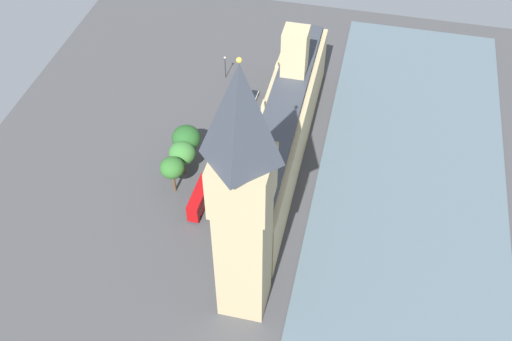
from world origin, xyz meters
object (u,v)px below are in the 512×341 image
object	(u,v)px
car_silver_leading	(240,128)
plane_tree_trailing	(182,153)
pedestrian_opposite_hall	(248,155)
pedestrian_midblock	(272,90)
car_dark_green_kerbside	(219,175)
parliament_building	(283,128)
plane_tree_under_trees	(172,168)
pedestrian_far_end	(261,109)
car_white_corner	(254,96)
plane_tree_near_tower	(186,138)
double_decker_bus_by_river_gate	(200,198)
street_lamp_slot_10	(225,63)
clock_tower	(242,200)

from	to	relation	value
car_silver_leading	plane_tree_trailing	size ratio (longest dim) A/B	0.48
pedestrian_opposite_hall	pedestrian_midblock	bearing A→B (deg)	38.67
car_dark_green_kerbside	pedestrian_opposite_hall	xyz separation A→B (m)	(-4.93, -7.78, -0.18)
parliament_building	plane_tree_under_trees	distance (m)	27.19
pedestrian_far_end	plane_tree_under_trees	size ratio (longest dim) A/B	0.17
car_white_corner	car_silver_leading	world-z (taller)	same
pedestrian_opposite_hall	plane_tree_near_tower	world-z (taller)	plane_tree_near_tower
plane_tree_trailing	plane_tree_near_tower	xyz separation A→B (m)	(0.44, -4.52, 0.42)
double_decker_bus_by_river_gate	pedestrian_midblock	bearing A→B (deg)	-97.85
pedestrian_far_end	car_dark_green_kerbside	bearing A→B (deg)	-28.56
parliament_building	plane_tree_trailing	bearing A→B (deg)	28.59
pedestrian_midblock	pedestrian_opposite_hall	xyz separation A→B (m)	(0.31, 25.58, 0.01)
double_decker_bus_by_river_gate	plane_tree_trailing	bearing A→B (deg)	-52.31
parliament_building	plane_tree_under_trees	size ratio (longest dim) A/B	7.10
plane_tree_under_trees	car_dark_green_kerbside	bearing A→B (deg)	-144.19
street_lamp_slot_10	plane_tree_trailing	bearing A→B (deg)	90.14
pedestrian_midblock	pedestrian_far_end	distance (m)	8.36
parliament_building	street_lamp_slot_10	xyz separation A→B (m)	(20.90, -25.85, -3.52)
plane_tree_under_trees	pedestrian_opposite_hall	bearing A→B (deg)	-134.00
plane_tree_near_tower	clock_tower	bearing A→B (deg)	122.85
car_dark_green_kerbside	street_lamp_slot_10	xyz separation A→B (m)	(8.29, -36.74, 3.79)
car_dark_green_kerbside	pedestrian_opposite_hall	bearing A→B (deg)	59.09
car_dark_green_kerbside	pedestrian_midblock	bearing A→B (deg)	82.51
car_dark_green_kerbside	double_decker_bus_by_river_gate	world-z (taller)	double_decker_bus_by_river_gate
pedestrian_midblock	plane_tree_trailing	bearing A→B (deg)	29.62
car_silver_leading	pedestrian_opposite_hall	distance (m)	9.62
parliament_building	street_lamp_slot_10	world-z (taller)	parliament_building
pedestrian_far_end	plane_tree_trailing	bearing A→B (deg)	-44.94
double_decker_bus_by_river_gate	pedestrian_midblock	distance (m)	43.25
parliament_building	car_silver_leading	bearing A→B (deg)	-25.07
pedestrian_far_end	street_lamp_slot_10	xyz separation A→B (m)	(12.53, -11.68, 3.92)
parliament_building	plane_tree_under_trees	xyz separation A→B (m)	(21.16, 17.05, -0.93)
car_dark_green_kerbside	pedestrian_midblock	distance (m)	33.77
car_dark_green_kerbside	pedestrian_opposite_hall	distance (m)	9.21
pedestrian_opposite_hall	street_lamp_slot_10	world-z (taller)	street_lamp_slot_10
pedestrian_far_end	clock_tower	bearing A→B (deg)	-9.50
pedestrian_far_end	plane_tree_near_tower	xyz separation A→B (m)	(12.88, 21.00, 6.05)
pedestrian_far_end	plane_tree_near_tower	bearing A→B (deg)	-50.47
parliament_building	plane_tree_trailing	size ratio (longest dim) A/B	7.61
car_dark_green_kerbside	plane_tree_trailing	world-z (taller)	plane_tree_trailing
clock_tower	car_silver_leading	bearing A→B (deg)	-74.76
clock_tower	pedestrian_midblock	xyz separation A→B (m)	(8.18, -63.45, -28.34)
parliament_building	double_decker_bus_by_river_gate	distance (m)	25.36
plane_tree_trailing	street_lamp_slot_10	xyz separation A→B (m)	(0.09, -37.19, -1.70)
pedestrian_midblock	street_lamp_slot_10	bearing A→B (deg)	-52.74
car_silver_leading	pedestrian_midblock	xyz separation A→B (m)	(-4.50, -16.92, -0.19)
double_decker_bus_by_river_gate	street_lamp_slot_10	bearing A→B (deg)	-80.46
clock_tower	car_white_corner	distance (m)	67.02
car_dark_green_kerbside	plane_tree_near_tower	xyz separation A→B (m)	(8.64, -4.06, 5.92)
car_white_corner	pedestrian_far_end	distance (m)	5.35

